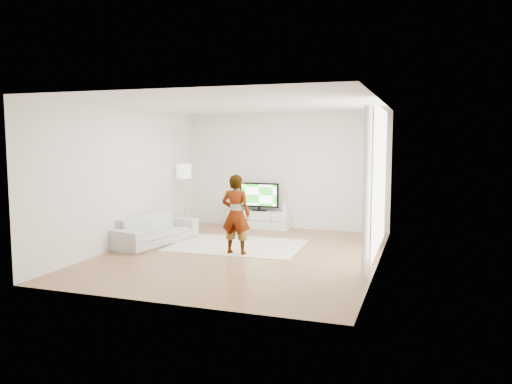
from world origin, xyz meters
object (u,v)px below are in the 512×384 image
(television, at_px, (259,196))
(player, at_px, (236,214))
(media_console, at_px, (259,219))
(floor_lamp, at_px, (184,174))
(sofa, at_px, (155,229))
(rug, at_px, (237,245))

(television, xyz_separation_m, player, (0.48, -2.82, -0.03))
(media_console, height_order, floor_lamp, floor_lamp)
(sofa, xyz_separation_m, floor_lamp, (-0.14, 1.64, 1.04))
(media_console, height_order, television, television)
(rug, xyz_separation_m, floor_lamp, (-1.84, 1.29, 1.33))
(sofa, bearing_deg, television, -21.47)
(player, xyz_separation_m, floor_lamp, (-2.09, 2.00, 0.58))
(player, distance_m, sofa, 2.04)
(television, xyz_separation_m, rug, (0.23, -2.12, -0.79))
(media_console, bearing_deg, player, -80.27)
(media_console, xyz_separation_m, television, (0.00, 0.03, 0.58))
(television, relative_size, floor_lamp, 0.62)
(television, height_order, sofa, television)
(media_console, xyz_separation_m, sofa, (-1.47, -2.43, 0.09))
(rug, relative_size, floor_lamp, 1.64)
(media_console, relative_size, rug, 0.58)
(rug, distance_m, player, 1.06)
(television, bearing_deg, media_console, -90.00)
(rug, xyz_separation_m, sofa, (-1.70, -0.35, 0.29))
(player, xyz_separation_m, sofa, (-1.95, 0.36, -0.46))
(television, distance_m, rug, 2.27)
(rug, distance_m, floor_lamp, 2.62)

